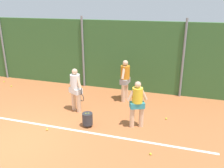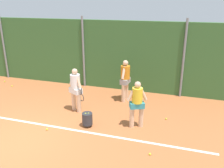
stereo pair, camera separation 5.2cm
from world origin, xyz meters
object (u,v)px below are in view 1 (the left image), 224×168
Objects in this scene: tennis_ball_6 at (47,130)px; player_midcourt at (76,88)px; tennis_ball_1 at (11,86)px; tennis_ball_5 at (4,82)px; ball_hopper at (87,119)px; player_foreground_near at (137,102)px; tennis_ball_3 at (151,154)px; player_backcourt_far at (125,78)px; tennis_ball_0 at (166,119)px.

player_midcourt is at bearing 79.33° from tennis_ball_6.
tennis_ball_1 is (-4.37, 1.57, -0.94)m from player_midcourt.
ball_hopper is at bearing -26.62° from tennis_ball_5.
player_foreground_near reaches higher than tennis_ball_1.
player_midcourt is 26.37× the size of tennis_ball_3.
player_midcourt is 0.96× the size of player_backcourt_far.
tennis_ball_1 is (-5.94, -0.02, -0.98)m from player_backcourt_far.
tennis_ball_3 is (2.34, -0.99, -0.26)m from ball_hopper.
ball_hopper is 5.87m from tennis_ball_1.
tennis_ball_6 is at bearing -3.12° from player_foreground_near.
tennis_ball_6 is at bearing -151.11° from ball_hopper.
player_foreground_near is at bearing 21.95° from tennis_ball_6.
player_foreground_near is 8.23m from tennis_ball_5.
tennis_ball_1 is (-5.26, 2.59, -0.26)m from ball_hopper.
ball_hopper is 6.86m from tennis_ball_5.
player_backcourt_far is 2.50m from tennis_ball_0.
tennis_ball_0 is at bearing -9.17° from tennis_ball_1.
tennis_ball_6 is at bearing 174.76° from tennis_ball_3.
player_midcourt is 4.74m from tennis_ball_1.
player_backcourt_far is 3.90m from tennis_ball_6.
player_foreground_near is at bearing 16.59° from player_midcourt.
tennis_ball_3 is 1.00× the size of tennis_ball_6.
tennis_ball_1 is 8.40m from tennis_ball_3.
tennis_ball_6 is (4.05, -3.25, 0.00)m from tennis_ball_1.
ball_hopper reaches higher than tennis_ball_1.
player_foreground_near is at bearing -17.01° from tennis_ball_1.
player_backcourt_far reaches higher than tennis_ball_1.
player_backcourt_far is 6.02m from tennis_ball_1.
player_backcourt_far is at bearing 0.18° from tennis_ball_1.
tennis_ball_6 is (4.92, -3.74, 0.00)m from tennis_ball_5.
player_foreground_near is 25.19× the size of tennis_ball_5.
tennis_ball_3 is 9.40m from tennis_ball_5.
player_foreground_near is 3.24× the size of ball_hopper.
player_midcourt is 26.37× the size of tennis_ball_6.
player_midcourt is at bearing -37.12° from player_foreground_near.
tennis_ball_0 is 1.00× the size of tennis_ball_6.
tennis_ball_0 and tennis_ball_1 have the same top height.
player_midcourt reaches higher than tennis_ball_0.
tennis_ball_1 is 1.00× the size of tennis_ball_6.
ball_hopper is 1.40m from tennis_ball_6.
tennis_ball_0 is at bearing -163.45° from player_foreground_near.
player_foreground_near is at bearing -138.38° from tennis_ball_0.
player_backcourt_far is at bearing 74.07° from player_midcourt.
player_backcourt_far is 2.79m from ball_hopper.
ball_hopper reaches higher than tennis_ball_5.
tennis_ball_3 is at bearing -95.88° from tennis_ball_0.
tennis_ball_5 is (-5.24, 2.06, -0.94)m from player_midcourt.
ball_hopper reaches higher than tennis_ball_0.
ball_hopper is at bearing 28.89° from tennis_ball_6.
tennis_ball_0 is 7.94m from tennis_ball_1.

